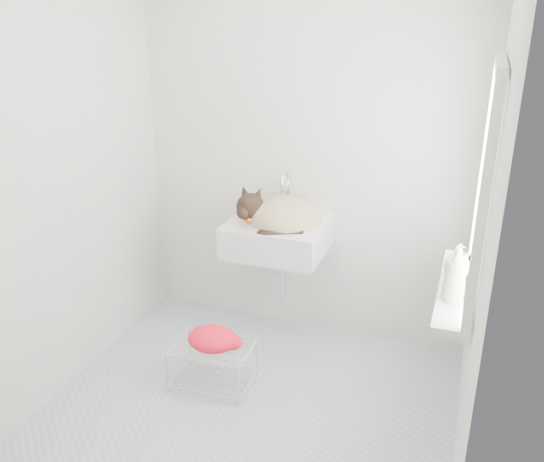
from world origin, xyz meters
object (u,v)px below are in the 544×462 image
(sink, at_px, (278,221))
(bottle_a, at_px, (452,300))
(cat, at_px, (278,216))
(bottle_b, at_px, (454,289))
(wire_rack, at_px, (213,362))
(bottle_c, at_px, (455,277))

(sink, height_order, bottle_a, sink)
(sink, bearing_deg, cat, -60.35)
(sink, bearing_deg, bottle_b, -28.10)
(wire_rack, bearing_deg, bottle_a, -4.73)
(sink, bearing_deg, bottle_c, -22.25)
(wire_rack, xyz_separation_m, bottle_a, (1.28, -0.11, 0.70))
(cat, distance_m, wire_rack, 0.96)
(wire_rack, distance_m, bottle_a, 1.47)
(sink, distance_m, bottle_c, 1.18)
(bottle_a, bearing_deg, wire_rack, 175.27)
(cat, xyz_separation_m, bottle_b, (1.08, -0.57, -0.04))
(wire_rack, xyz_separation_m, bottle_b, (1.28, 0.01, 0.70))
(bottle_b, bearing_deg, bottle_a, -90.00)
(sink, bearing_deg, wire_rack, -107.72)
(sink, relative_size, bottle_b, 3.47)
(sink, height_order, bottle_b, sink)
(bottle_a, bearing_deg, sink, 147.28)
(bottle_c, bearing_deg, wire_rack, -173.38)
(sink, height_order, bottle_c, sink)
(bottle_b, relative_size, bottle_c, 1.05)
(cat, bearing_deg, sink, 109.81)
(sink, height_order, cat, cat)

